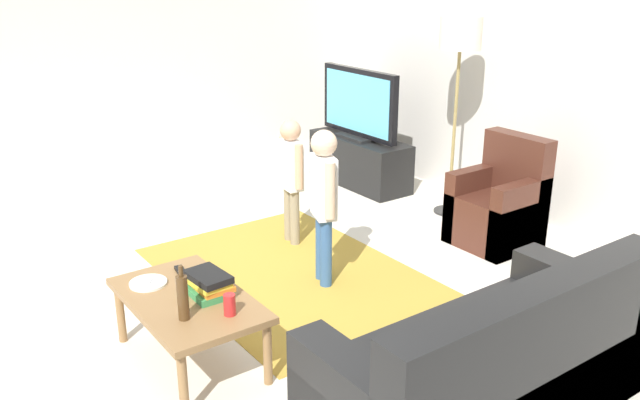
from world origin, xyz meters
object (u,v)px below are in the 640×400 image
Objects in this scene: coffee_table at (188,304)px; plate at (148,283)px; book_stack at (209,284)px; tv_remote at (181,272)px; tv_stand at (359,162)px; couch at (494,372)px; armchair at (500,209)px; child_near_tv at (291,170)px; bottle at (183,297)px; floor_lamp at (460,44)px; soda_can at (230,305)px; tv at (359,105)px; child_center at (324,193)px.

plate is (-0.28, -0.12, 0.06)m from coffee_table.
tv_remote is (-0.35, -0.02, -0.06)m from book_stack.
couch reaches higher than tv_stand.
child_near_tv is (-1.01, -1.39, 0.33)m from armchair.
tv_stand is at bearing 126.84° from bottle.
child_near_tv is 3.67× the size of book_stack.
bottle is at bearing -70.81° from floor_lamp.
book_stack reaches higher than tv_remote.
floor_lamp is at bearing 109.19° from bottle.
coffee_table is 0.35m from soda_can.
floor_lamp is (-2.27, 2.05, 1.25)m from couch.
soda_can is at bearing -49.61° from tv.
plate reaches higher than coffee_table.
bottle is (-1.17, -1.11, 0.26)m from couch.
child_near_tv is 0.79m from child_center.
tv is 3.55m from coffee_table.
couch is 2.00× the size of armchair.
bottle is at bearing -49.10° from child_near_tv.
floor_lamp is 3.37m from coffee_table.
armchair is (-1.52, 1.85, 0.01)m from couch.
bottle reaches higher than plate.
child_center is (-0.25, -1.61, 0.39)m from armchair.
couch is 8.18× the size of plate.
book_stack is at bearing -52.86° from tv.
coffee_table is 3.22× the size of bottle.
book_stack is (0.19, -2.73, 0.19)m from armchair.
couch is 1.71m from coffee_table.
couch is at bearing -50.61° from armchair.
soda_can is at bearing 17.35° from coffee_table.
couch is 5.79× the size of bottle.
child_near_tv is at bearing -125.91° from armchair.
tv is 1.22× the size of armchair.
tv_stand is at bearing 130.17° from soda_can.
book_stack is at bearing -146.67° from couch.
couch reaches higher than tv_remote.
armchair reaches higher than tv_remote.
floor_lamp is 2.06m from child_center.
soda_can is 0.64m from plate.
bottle is (1.10, -3.16, -0.99)m from floor_lamp.
floor_lamp is at bearing 165.54° from armchair.
bottle reaches higher than coffee_table.
tv_stand is at bearing 125.15° from coffee_table.
couch is 1.91m from tv_remote.
tv_stand is 4.24× the size of book_stack.
child_near_tv is at bearing -99.53° from floor_lamp.
child_center is at bearing 94.47° from plate.
floor_lamp reaches higher than child_near_tv.
tv_remote is (1.73, -2.77, -0.42)m from tv.
book_stack is 0.41m from plate.
tv_stand is 3.48m from book_stack.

